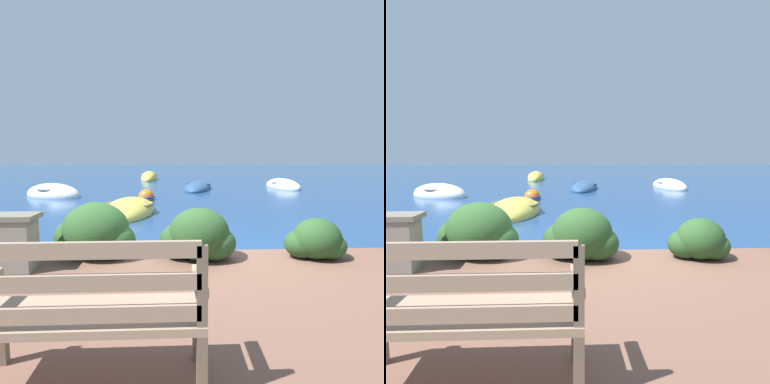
# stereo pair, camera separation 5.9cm
# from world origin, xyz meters

# --- Properties ---
(ground_plane) EXTENTS (80.00, 80.00, 0.00)m
(ground_plane) POSITION_xyz_m (0.00, 0.00, 0.00)
(ground_plane) COLOR navy
(park_bench) EXTENTS (1.35, 0.48, 0.93)m
(park_bench) POSITION_xyz_m (-1.04, -2.83, 0.70)
(park_bench) COLOR brown
(park_bench) RESTS_ON patio_terrace
(hedge_clump_left) EXTENTS (1.09, 0.78, 0.74)m
(hedge_clump_left) POSITION_xyz_m (-1.60, -0.26, 0.54)
(hedge_clump_left) COLOR #2D5628
(hedge_clump_left) RESTS_ON patio_terrace
(hedge_clump_centre) EXTENTS (1.00, 0.72, 0.68)m
(hedge_clump_centre) POSITION_xyz_m (-0.25, -0.40, 0.51)
(hedge_clump_centre) COLOR #284C23
(hedge_clump_centre) RESTS_ON patio_terrace
(hedge_clump_right) EXTENTS (0.79, 0.57, 0.54)m
(hedge_clump_right) POSITION_xyz_m (1.30, -0.45, 0.45)
(hedge_clump_right) COLOR #284C23
(hedge_clump_right) RESTS_ON patio_terrace
(rowboat_nearest) EXTENTS (1.51, 2.83, 0.72)m
(rowboat_nearest) POSITION_xyz_m (-1.76, 4.24, 0.06)
(rowboat_nearest) COLOR #DBC64C
(rowboat_nearest) RESTS_ON ground_plane
(rowboat_mid) EXTENTS (2.57, 2.00, 0.86)m
(rowboat_mid) POSITION_xyz_m (-5.02, 7.94, 0.07)
(rowboat_mid) COLOR silver
(rowboat_mid) RESTS_ON ground_plane
(rowboat_far) EXTENTS (1.69, 3.52, 0.61)m
(rowboat_far) POSITION_xyz_m (0.47, 10.32, 0.05)
(rowboat_far) COLOR #2D517A
(rowboat_far) RESTS_ON ground_plane
(rowboat_outer) EXTENTS (1.51, 2.77, 0.75)m
(rowboat_outer) POSITION_xyz_m (4.39, 10.65, 0.06)
(rowboat_outer) COLOR silver
(rowboat_outer) RESTS_ON ground_plane
(rowboat_distant) EXTENTS (0.99, 2.99, 0.88)m
(rowboat_distant) POSITION_xyz_m (-2.09, 15.70, 0.07)
(rowboat_distant) COLOR #DBC64C
(rowboat_distant) RESTS_ON ground_plane
(mooring_buoy) EXTENTS (0.60, 0.60, 0.54)m
(mooring_buoy) POSITION_xyz_m (-1.53, 6.85, 0.09)
(mooring_buoy) COLOR orange
(mooring_buoy) RESTS_ON ground_plane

